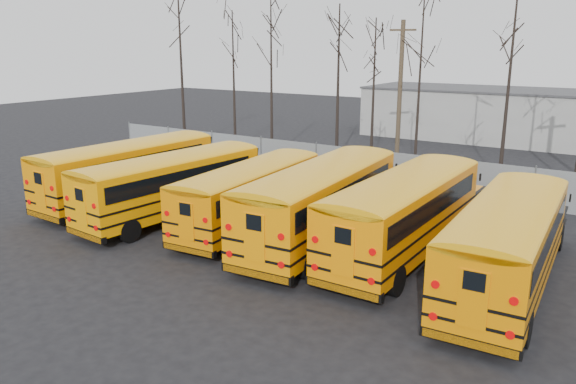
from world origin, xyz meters
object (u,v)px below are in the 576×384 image
Objects in this scene: bus_e at (407,207)px; utility_pole_left at (400,93)px; bus_b at (175,180)px; bus_f at (509,237)px; bus_c at (253,190)px; bus_a at (132,166)px; bus_d at (323,196)px.

utility_pole_left reaches higher than bus_e.
bus_b is 0.99× the size of bus_f.
bus_c is 1.12× the size of utility_pole_left.
bus_a is at bearing -177.42° from bus_e.
utility_pole_left reaches higher than bus_c.
bus_c is 0.93× the size of bus_f.
bus_a reaches higher than bus_f.
utility_pole_left reaches higher than bus_f.
bus_e is 1.23× the size of utility_pole_left.
bus_a is 17.99m from bus_f.
bus_a is at bearing 175.20° from bus_f.
bus_c is at bearing -175.30° from bus_e.
utility_pole_left is (-6.48, 14.70, 2.83)m from bus_e.
bus_d is (3.42, 0.07, 0.22)m from bus_c.
utility_pole_left is (7.64, 15.24, 2.85)m from bus_a.
bus_d reaches higher than bus_f.
utility_pole_left is (3.94, 16.00, 2.92)m from bus_b.
bus_e is at bearing -77.87° from utility_pole_left.
bus_b is at bearing -172.49° from bus_e.
bus_a is 10.84m from bus_d.
bus_e is 16.31m from utility_pole_left.
bus_b is 0.94× the size of bus_d.
bus_e is 4.03m from bus_f.
bus_f is (14.27, 0.11, 0.03)m from bus_b.
bus_a is 0.96× the size of bus_d.
bus_e is at bearing 160.08° from bus_f.
bus_d is 3.32m from bus_e.
bus_d is at bearing 171.20° from bus_f.
bus_b is at bearing 177.72° from bus_f.
bus_f is at bearing 5.38° from bus_b.
bus_e is at bearing 4.52° from bus_a.
bus_d reaches higher than bus_c.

